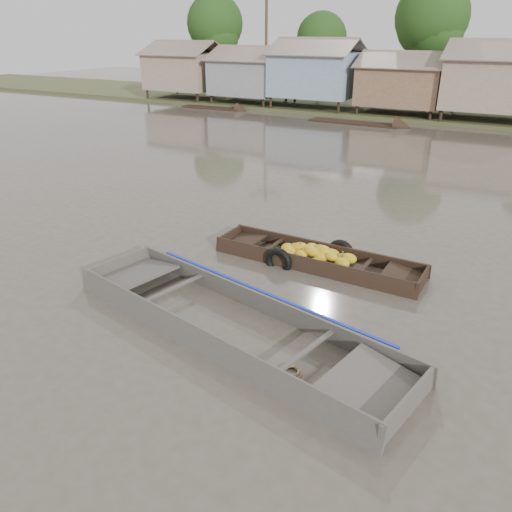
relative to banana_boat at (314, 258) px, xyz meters
The scene contains 4 objects.
ground 2.90m from the banana_boat, 99.81° to the right, with size 120.00×120.00×0.00m, color #4C463A.
riverbank 29.27m from the banana_boat, 85.00° to the left, with size 120.00×12.47×10.22m.
banana_boat is the anchor object (origin of this frame).
viewer_boat 3.98m from the banana_boat, 93.33° to the right, with size 8.52×3.85×0.66m.
Camera 1 is at (5.07, -8.91, 5.94)m, focal length 35.00 mm.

